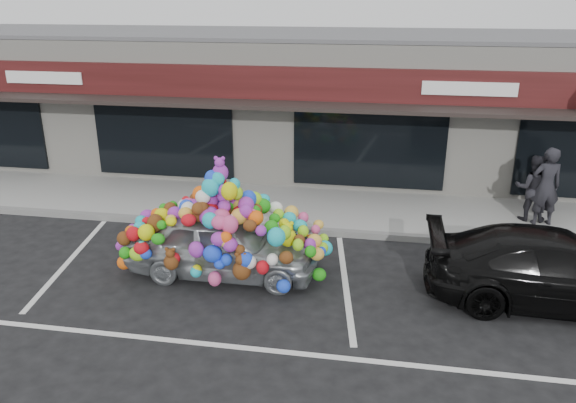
% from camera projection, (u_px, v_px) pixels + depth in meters
% --- Properties ---
extents(ground, '(90.00, 90.00, 0.00)m').
position_uv_depth(ground, '(208.00, 276.00, 11.53)').
color(ground, black).
rests_on(ground, ground).
extents(shop_building, '(24.00, 7.20, 4.31)m').
position_uv_depth(shop_building, '(282.00, 99.00, 18.58)').
color(shop_building, beige).
rests_on(shop_building, ground).
extents(sidewalk, '(26.00, 3.00, 0.15)m').
position_uv_depth(sidewalk, '(253.00, 205.00, 15.20)').
color(sidewalk, '#959690').
rests_on(sidewalk, ground).
extents(kerb, '(26.00, 0.18, 0.16)m').
position_uv_depth(kerb, '(239.00, 226.00, 13.82)').
color(kerb, slate).
rests_on(kerb, ground).
extents(parking_stripe_left, '(0.73, 4.37, 0.01)m').
position_uv_depth(parking_stripe_left, '(70.00, 260.00, 12.23)').
color(parking_stripe_left, silver).
rests_on(parking_stripe_left, ground).
extents(parking_stripe_mid, '(0.73, 4.37, 0.01)m').
position_uv_depth(parking_stripe_mid, '(345.00, 283.00, 11.27)').
color(parking_stripe_mid, silver).
rests_on(parking_stripe_mid, ground).
extents(lane_line, '(14.00, 0.12, 0.01)m').
position_uv_depth(lane_line, '(284.00, 352.00, 9.09)').
color(lane_line, silver).
rests_on(lane_line, ground).
extents(toy_car, '(2.85, 4.18, 2.43)m').
position_uv_depth(toy_car, '(223.00, 237.00, 11.38)').
color(toy_car, gray).
rests_on(toy_car, ground).
extents(black_sedan, '(1.93, 4.75, 1.38)m').
position_uv_depth(black_sedan, '(557.00, 269.00, 10.33)').
color(black_sedan, black).
rests_on(black_sedan, ground).
extents(pedestrian_a, '(0.77, 0.57, 1.93)m').
position_uv_depth(pedestrian_a, '(546.00, 186.00, 13.45)').
color(pedestrian_a, black).
rests_on(pedestrian_a, sidewalk).
extents(pedestrian_b, '(0.87, 0.71, 1.66)m').
position_uv_depth(pedestrian_b, '(532.00, 188.00, 13.75)').
color(pedestrian_b, black).
rests_on(pedestrian_b, sidewalk).
extents(pedestrian_c, '(1.03, 0.72, 1.62)m').
position_uv_depth(pedestrian_c, '(546.00, 181.00, 14.32)').
color(pedestrian_c, '#29252B').
rests_on(pedestrian_c, sidewalk).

